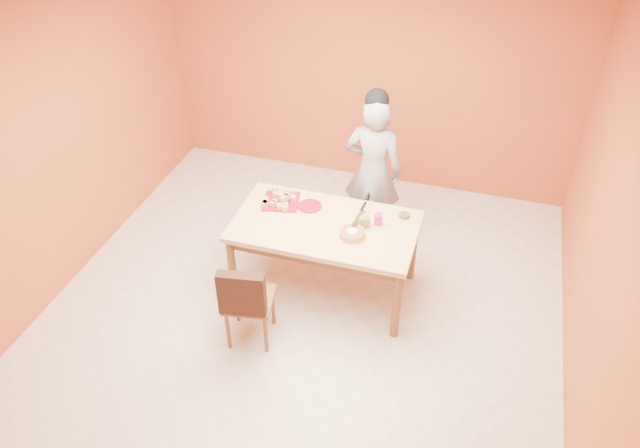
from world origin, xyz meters
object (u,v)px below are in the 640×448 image
(dining_chair, at_px, (248,299))
(egg_ornament, at_px, (365,221))
(pastry_platter, at_px, (281,201))
(red_dinner_plate, at_px, (310,206))
(checker_tin, at_px, (404,215))
(person, at_px, (373,171))
(sponge_cake, at_px, (352,234))
(dining_table, at_px, (325,233))
(magenta_glass, at_px, (378,219))

(dining_chair, xyz_separation_m, egg_ornament, (0.77, 0.83, 0.37))
(pastry_platter, bearing_deg, red_dinner_plate, 1.34)
(pastry_platter, relative_size, red_dinner_plate, 1.43)
(pastry_platter, distance_m, checker_tin, 1.12)
(person, height_order, sponge_cake, person)
(pastry_platter, height_order, sponge_cake, sponge_cake)
(pastry_platter, height_order, red_dinner_plate, pastry_platter)
(pastry_platter, bearing_deg, sponge_cake, -22.65)
(dining_table, relative_size, pastry_platter, 5.10)
(red_dinner_plate, relative_size, magenta_glass, 2.15)
(dining_table, xyz_separation_m, red_dinner_plate, (-0.21, 0.21, 0.10))
(egg_ornament, distance_m, magenta_glass, 0.13)
(checker_tin, bearing_deg, pastry_platter, -174.60)
(pastry_platter, distance_m, sponge_cake, 0.81)
(magenta_glass, bearing_deg, dining_table, -162.91)
(magenta_glass, bearing_deg, dining_chair, -134.00)
(pastry_platter, xyz_separation_m, magenta_glass, (0.91, -0.07, 0.04))
(person, relative_size, red_dinner_plate, 7.15)
(dining_table, bearing_deg, egg_ornament, 10.66)
(dining_table, distance_m, magenta_glass, 0.48)
(sponge_cake, distance_m, magenta_glass, 0.30)
(dining_chair, height_order, egg_ornament, egg_ornament)
(sponge_cake, height_order, checker_tin, sponge_cake)
(sponge_cake, bearing_deg, red_dinner_plate, 146.36)
(person, relative_size, checker_tin, 16.11)
(pastry_platter, xyz_separation_m, red_dinner_plate, (0.27, 0.01, -0.00))
(dining_chair, height_order, sponge_cake, dining_chair)
(checker_tin, bearing_deg, egg_ornament, -141.05)
(dining_chair, distance_m, person, 1.84)
(dining_table, xyz_separation_m, person, (0.21, 0.92, 0.12))
(red_dinner_plate, bearing_deg, egg_ornament, -14.86)
(dining_chair, distance_m, egg_ornament, 1.19)
(sponge_cake, height_order, egg_ornament, egg_ornament)
(red_dinner_plate, bearing_deg, sponge_cake, -33.64)
(red_dinner_plate, xyz_separation_m, sponge_cake, (0.48, -0.32, 0.03))
(pastry_platter, relative_size, checker_tin, 3.23)
(sponge_cake, relative_size, magenta_glass, 2.22)
(dining_chair, relative_size, person, 0.55)
(person, bearing_deg, sponge_cake, 94.80)
(person, height_order, pastry_platter, person)
(red_dinner_plate, relative_size, checker_tin, 2.25)
(red_dinner_plate, bearing_deg, checker_tin, 6.69)
(person, bearing_deg, pastry_platter, 47.92)
(sponge_cake, bearing_deg, magenta_glass, 55.51)
(dining_chair, bearing_deg, red_dinner_plate, 67.59)
(sponge_cake, bearing_deg, dining_chair, -136.93)
(person, bearing_deg, egg_ornament, 99.77)
(pastry_platter, xyz_separation_m, sponge_cake, (0.75, -0.31, 0.03))
(red_dinner_plate, height_order, sponge_cake, sponge_cake)
(sponge_cake, relative_size, egg_ornament, 1.78)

